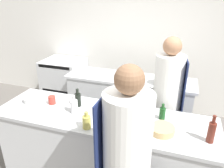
% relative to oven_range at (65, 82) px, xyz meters
% --- Properties ---
extents(wall_back, '(8.00, 0.06, 2.80)m').
position_rel_oven_range_xyz_m(wall_back, '(1.51, 0.41, 0.93)').
color(wall_back, silver).
rests_on(wall_back, ground_plane).
extents(prep_counter, '(2.53, 0.76, 0.93)m').
position_rel_oven_range_xyz_m(prep_counter, '(1.51, -1.72, -0.01)').
color(prep_counter, silver).
rests_on(prep_counter, ground_plane).
extents(pass_counter, '(2.11, 0.59, 0.93)m').
position_rel_oven_range_xyz_m(pass_counter, '(1.51, -0.47, -0.01)').
color(pass_counter, silver).
rests_on(pass_counter, ground_plane).
extents(oven_range, '(0.79, 0.71, 0.95)m').
position_rel_oven_range_xyz_m(oven_range, '(0.00, 0.00, 0.00)').
color(oven_range, silver).
rests_on(oven_range, ground_plane).
extents(chef_at_prep_near, '(0.40, 0.38, 1.78)m').
position_rel_oven_range_xyz_m(chef_at_prep_near, '(1.97, -2.37, 0.42)').
color(chef_at_prep_near, black).
rests_on(chef_at_prep_near, ground_plane).
extents(chef_at_stove, '(0.40, 0.38, 1.74)m').
position_rel_oven_range_xyz_m(chef_at_stove, '(2.17, -1.06, 0.40)').
color(chef_at_stove, black).
rests_on(chef_at_stove, ground_plane).
extents(bottle_olive_oil, '(0.08, 0.08, 0.23)m').
position_rel_oven_range_xyz_m(bottle_olive_oil, '(1.15, -1.60, 0.54)').
color(bottle_olive_oil, black).
rests_on(bottle_olive_oil, prep_counter).
extents(bottle_vinegar, '(0.07, 0.07, 0.28)m').
position_rel_oven_range_xyz_m(bottle_vinegar, '(2.63, -1.84, 0.57)').
color(bottle_vinegar, '#5B2319').
rests_on(bottle_vinegar, prep_counter).
extents(bottle_wine, '(0.08, 0.08, 0.22)m').
position_rel_oven_range_xyz_m(bottle_wine, '(1.18, -1.76, 0.54)').
color(bottle_wine, silver).
rests_on(bottle_wine, prep_counter).
extents(bottle_cooking_oil, '(0.07, 0.07, 0.18)m').
position_rel_oven_range_xyz_m(bottle_cooking_oil, '(2.16, -1.57, 0.53)').
color(bottle_cooking_oil, '#19471E').
rests_on(bottle_cooking_oil, prep_counter).
extents(bottle_sauce, '(0.09, 0.09, 0.19)m').
position_rel_oven_range_xyz_m(bottle_sauce, '(1.45, -2.00, 0.53)').
color(bottle_sauce, '#B2A84C').
rests_on(bottle_sauce, prep_counter).
extents(bowl_mixing_large, '(0.25, 0.25, 0.07)m').
position_rel_oven_range_xyz_m(bowl_mixing_large, '(2.19, -1.83, 0.49)').
color(bowl_mixing_large, tan).
rests_on(bowl_mixing_large, prep_counter).
extents(bowl_prep_small, '(0.28, 0.28, 0.06)m').
position_rel_oven_range_xyz_m(bowl_prep_small, '(0.56, -1.66, 0.49)').
color(bowl_prep_small, white).
rests_on(bowl_prep_small, prep_counter).
extents(cup, '(0.09, 0.09, 0.10)m').
position_rel_oven_range_xyz_m(cup, '(0.81, -1.65, 0.51)').
color(cup, '#B2382D').
rests_on(cup, prep_counter).
extents(cutting_board, '(0.40, 0.25, 0.01)m').
position_rel_oven_range_xyz_m(cutting_board, '(1.79, -1.83, 0.46)').
color(cutting_board, tan).
rests_on(cutting_board, prep_counter).
extents(stockpot, '(0.24, 0.24, 0.18)m').
position_rel_oven_range_xyz_m(stockpot, '(2.05, -0.59, 0.54)').
color(stockpot, silver).
rests_on(stockpot, pass_counter).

